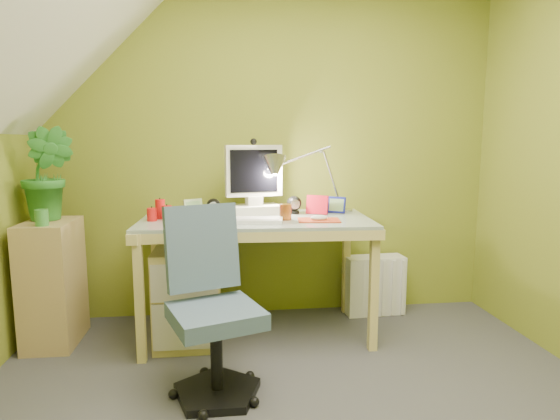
{
  "coord_description": "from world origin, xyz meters",
  "views": [
    {
      "loc": [
        -0.32,
        -1.75,
        1.26
      ],
      "look_at": [
        0.0,
        1.0,
        0.85
      ],
      "focal_mm": 30.0,
      "sensor_mm": 36.0,
      "label": 1
    }
  ],
  "objects": [
    {
      "name": "photo_frame_blue",
      "position": [
        0.43,
        1.34,
        0.83
      ],
      "size": [
        0.12,
        0.08,
        0.11
      ],
      "primitive_type": "cube",
      "rotation": [
        0.0,
        0.0,
        -0.53
      ],
      "color": "navy",
      "rests_on": "desk"
    },
    {
      "name": "monitor",
      "position": [
        -0.13,
        1.36,
        1.01
      ],
      "size": [
        0.38,
        0.27,
        0.48
      ],
      "primitive_type": null,
      "rotation": [
        0.0,
        0.0,
        0.2
      ],
      "color": "beige",
      "rests_on": "desk"
    },
    {
      "name": "side_ledge",
      "position": [
        -1.4,
        1.2,
        0.39
      ],
      "size": [
        0.29,
        0.44,
        0.77
      ],
      "primitive_type": "cube",
      "color": "tan",
      "rests_on": "floor"
    },
    {
      "name": "candle_cluster",
      "position": [
        -0.73,
        1.19,
        0.83
      ],
      "size": [
        0.18,
        0.17,
        0.12
      ],
      "primitive_type": null,
      "rotation": [
        0.0,
        0.0,
        0.16
      ],
      "color": "red",
      "rests_on": "desk"
    },
    {
      "name": "green_cup",
      "position": [
        -1.38,
        1.05,
        0.82
      ],
      "size": [
        0.08,
        0.08,
        0.1
      ],
      "primitive_type": "cylinder",
      "rotation": [
        0.0,
        0.0,
        0.09
      ],
      "color": "#3B8838",
      "rests_on": "side_ledge"
    },
    {
      "name": "photo_frame_green",
      "position": [
        -0.53,
        1.32,
        0.83
      ],
      "size": [
        0.12,
        0.08,
        0.11
      ],
      "primitive_type": "cube",
      "rotation": [
        0.0,
        0.0,
        0.55
      ],
      "color": "#9AB57C",
      "rests_on": "desk"
    },
    {
      "name": "desk",
      "position": [
        -0.13,
        1.18,
        0.39
      ],
      "size": [
        1.47,
        0.77,
        0.77
      ],
      "primitive_type": null,
      "rotation": [
        0.0,
        0.0,
        -0.03
      ],
      "color": "#D8C471",
      "rests_on": "floor"
    },
    {
      "name": "mouse",
      "position": [
        0.25,
        1.04,
        0.79
      ],
      "size": [
        0.12,
        0.09,
        0.04
      ],
      "primitive_type": "ellipsoid",
      "rotation": [
        0.0,
        0.0,
        -0.24
      ],
      "color": "white",
      "rests_on": "mousepad"
    },
    {
      "name": "amber_tumbler",
      "position": [
        0.05,
        1.1,
        0.82
      ],
      "size": [
        0.08,
        0.08,
        0.1
      ],
      "primitive_type": "cylinder",
      "rotation": [
        0.0,
        0.0,
        -0.05
      ],
      "color": "#974A16",
      "rests_on": "desk"
    },
    {
      "name": "speaker_left",
      "position": [
        -0.4,
        1.34,
        0.83
      ],
      "size": [
        0.1,
        0.1,
        0.11
      ],
      "primitive_type": null,
      "rotation": [
        0.0,
        0.0,
        0.1
      ],
      "color": "black",
      "rests_on": "desk"
    },
    {
      "name": "mousepad",
      "position": [
        0.25,
        1.04,
        0.78
      ],
      "size": [
        0.27,
        0.21,
        0.01
      ],
      "primitive_type": "cube",
      "rotation": [
        0.0,
        0.0,
        -0.11
      ],
      "color": "#B33C1C",
      "rests_on": "desk"
    },
    {
      "name": "photo_frame_red",
      "position": [
        0.29,
        1.3,
        0.84
      ],
      "size": [
        0.14,
        0.09,
        0.13
      ],
      "primitive_type": "cube",
      "rotation": [
        0.0,
        0.0,
        -0.49
      ],
      "color": "red",
      "rests_on": "desk"
    },
    {
      "name": "speaker_right",
      "position": [
        0.14,
        1.34,
        0.83
      ],
      "size": [
        0.12,
        0.12,
        0.12
      ],
      "primitive_type": null,
      "rotation": [
        0.0,
        0.0,
        0.17
      ],
      "color": "black",
      "rests_on": "desk"
    },
    {
      "name": "desk_lamp",
      "position": [
        0.32,
        1.36,
        1.1
      ],
      "size": [
        0.65,
        0.38,
        0.65
      ],
      "primitive_type": null,
      "rotation": [
        0.0,
        0.0,
        -0.21
      ],
      "color": "#B8B8BD",
      "rests_on": "desk"
    },
    {
      "name": "radiator",
      "position": [
        0.75,
        1.46,
        0.21
      ],
      "size": [
        0.44,
        0.2,
        0.43
      ],
      "primitive_type": "cube",
      "rotation": [
        0.0,
        0.0,
        0.06
      ],
      "color": "white",
      "rests_on": "floor"
    },
    {
      "name": "task_chair",
      "position": [
        -0.38,
        0.44,
        0.42
      ],
      "size": [
        0.6,
        0.6,
        0.84
      ],
      "primitive_type": null,
      "rotation": [
        0.0,
        0.0,
        0.34
      ],
      "color": "#475E75",
      "rests_on": "floor"
    },
    {
      "name": "wall_back",
      "position": [
        0.0,
        1.6,
        1.2
      ],
      "size": [
        3.2,
        0.01,
        2.4
      ],
      "primitive_type": "cube",
      "color": "olive",
      "rests_on": "floor"
    },
    {
      "name": "keyboard",
      "position": [
        -0.21,
        1.04,
        0.79
      ],
      "size": [
        0.48,
        0.21,
        0.02
      ],
      "primitive_type": "cube",
      "rotation": [
        0.0,
        0.0,
        -0.14
      ],
      "color": "white",
      "rests_on": "desk"
    },
    {
      "name": "potted_plant",
      "position": [
        -1.4,
        1.25,
        1.06
      ],
      "size": [
        0.35,
        0.3,
        0.57
      ],
      "primitive_type": "imported",
      "rotation": [
        0.0,
        0.0,
        -0.14
      ],
      "color": "#2D7C29",
      "rests_on": "side_ledge"
    }
  ]
}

